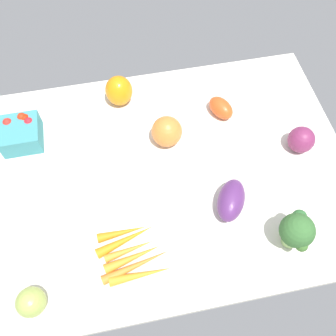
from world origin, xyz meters
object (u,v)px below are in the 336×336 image
roma_tomato (221,108)px  berry_basket (21,133)px  red_onion_near_basket (301,140)px  eggplant (231,200)px  heirloom_tomato_orange (167,131)px  heirloom_tomato_green (31,302)px  broccoli_head (297,231)px  carrot_bunch (131,254)px  bell_pepper_orange (119,91)px

roma_tomato → berry_basket: 59.57cm
red_onion_near_basket → eggplant: bearing=-150.1°
heirloom_tomato_orange → heirloom_tomato_green: (-39.31, -39.93, -1.01)cm
heirloom_tomato_green → berry_basket: bearing=92.5°
roma_tomato → heirloom_tomato_green: size_ratio=1.28×
broccoli_head → heirloom_tomato_green: 64.08cm
broccoli_head → berry_basket: bearing=145.7°
heirloom_tomato_orange → carrot_bunch: 36.14cm
red_onion_near_basket → berry_basket: 80.74cm
red_onion_near_basket → berry_basket: bearing=166.9°
roma_tomato → berry_basket: (-59.54, 1.81, 0.65)cm
heirloom_tomato_green → eggplant: 53.92cm
roma_tomato → heirloom_tomato_green: heirloom_tomato_green is taller
heirloom_tomato_orange → heirloom_tomato_green: heirloom_tomato_orange is taller
heirloom_tomato_orange → berry_basket: size_ratio=0.80×
red_onion_near_basket → heirloom_tomato_green: bearing=-158.6°
bell_pepper_orange → eggplant: bearing=-60.5°
heirloom_tomato_green → berry_basket: 48.43cm
roma_tomato → broccoli_head: (6.49, -43.30, 4.33)cm
eggplant → roma_tomato: bearing=17.3°
carrot_bunch → berry_basket: berry_basket is taller
broccoli_head → carrot_bunch: broccoli_head is taller
broccoli_head → red_onion_near_basket: broccoli_head is taller
carrot_bunch → red_onion_near_basket: size_ratio=2.41×
bell_pepper_orange → red_onion_near_basket: bearing=-29.6°
roma_tomato → red_onion_near_basket: bearing=22.1°
heirloom_tomato_orange → eggplant: (12.28, -24.24, -0.98)cm
heirloom_tomato_green → bell_pepper_orange: bearing=64.2°
heirloom_tomato_orange → eggplant: heirloom_tomato_orange is taller
heirloom_tomato_green → berry_basket: (-2.13, 48.38, -0.03)cm
carrot_bunch → red_onion_near_basket: (52.61, 22.61, 2.59)cm
roma_tomato → broccoli_head: broccoli_head is taller
roma_tomato → carrot_bunch: 51.58cm
heirloom_tomato_orange → broccoli_head: broccoli_head is taller
red_onion_near_basket → berry_basket: (-78.63, 18.36, -0.40)cm
roma_tomato → berry_basket: size_ratio=0.79×
roma_tomato → red_onion_near_basket: red_onion_near_basket is taller
bell_pepper_orange → eggplant: size_ratio=0.79×
heirloom_tomato_green → berry_basket: size_ratio=0.62×
heirloom_tomato_orange → broccoli_head: size_ratio=0.76×
bell_pepper_orange → eggplant: 48.21cm
roma_tomato → red_onion_near_basket: 25.29cm
carrot_bunch → eggplant: 29.00cm
berry_basket → bell_pepper_orange: bearing=17.1°
red_onion_near_basket → roma_tomato: bearing=139.1°
heirloom_tomato_orange → broccoli_head: (24.58, -36.66, 2.63)cm
berry_basket → carrot_bunch: bearing=-57.6°
roma_tomato → heirloom_tomato_green: bearing=-77.9°
broccoli_head → bell_pepper_orange: bearing=123.6°
roma_tomato → bell_pepper_orange: 31.64cm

